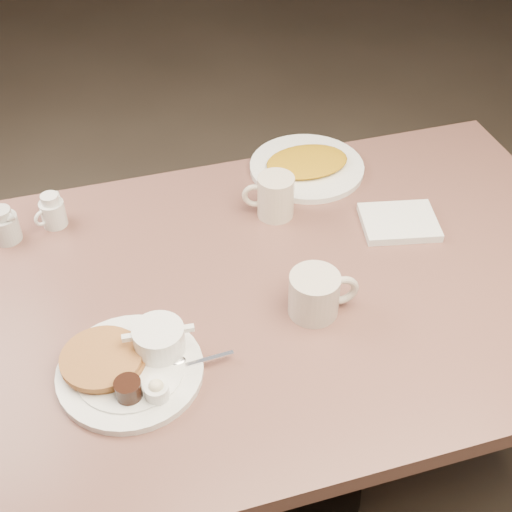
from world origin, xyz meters
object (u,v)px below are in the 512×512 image
object	(u,v)px
creamer_right	(4,225)
diner_table	(259,343)
creamer_left	(52,211)
hash_plate	(307,165)
coffee_mug_near	(316,294)
coffee_mug_far	(274,196)
main_plate	(132,362)

from	to	relation	value
creamer_right	diner_table	bearing A→B (deg)	-32.28
creamer_left	hash_plate	world-z (taller)	creamer_left
coffee_mug_near	coffee_mug_far	bearing A→B (deg)	87.18
diner_table	creamer_right	xyz separation A→B (m)	(-0.48, 0.30, 0.21)
coffee_mug_near	creamer_right	bearing A→B (deg)	145.22
diner_table	creamer_right	distance (m)	0.61
coffee_mug_far	main_plate	bearing A→B (deg)	-136.82
main_plate	coffee_mug_near	bearing A→B (deg)	7.09
main_plate	hash_plate	size ratio (longest dim) A/B	1.14
coffee_mug_near	creamer_right	distance (m)	0.69
coffee_mug_far	creamer_left	world-z (taller)	coffee_mug_far
creamer_right	hash_plate	size ratio (longest dim) A/B	0.30
coffee_mug_near	creamer_left	bearing A→B (deg)	138.25
main_plate	coffee_mug_far	xyz separation A→B (m)	(0.38, 0.36, 0.03)
main_plate	hash_plate	world-z (taller)	main_plate
diner_table	hash_plate	world-z (taller)	hash_plate
coffee_mug_near	creamer_left	xyz separation A→B (m)	(-0.46, 0.41, -0.01)
diner_table	creamer_left	distance (m)	0.54
diner_table	main_plate	world-z (taller)	main_plate
diner_table	creamer_right	world-z (taller)	creamer_right
main_plate	creamer_right	distance (m)	0.49
diner_table	main_plate	distance (m)	0.36
diner_table	hash_plate	xyz separation A→B (m)	(0.23, 0.36, 0.18)
diner_table	coffee_mug_near	bearing A→B (deg)	-46.17
main_plate	creamer_left	distance (m)	0.47
creamer_left	hash_plate	xyz separation A→B (m)	(0.61, 0.04, -0.02)
creamer_left	hash_plate	bearing A→B (deg)	3.57
diner_table	coffee_mug_near	world-z (taller)	coffee_mug_near
main_plate	creamer_right	world-z (taller)	creamer_right
diner_table	coffee_mug_far	distance (m)	0.33
hash_plate	creamer_right	bearing A→B (deg)	-175.36
creamer_right	coffee_mug_far	bearing A→B (deg)	-8.23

